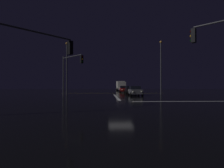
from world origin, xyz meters
TOP-DOWN VIEW (x-y plane):
  - ground at (0.00, 0.00)m, footprint 120.00×120.00m
  - stop_line_north at (0.00, 7.41)m, footprint 0.35×12.63m
  - centre_line_ns at (0.00, 19.01)m, footprint 22.00×0.15m
  - crosswalk_bar_east at (7.51, 0.00)m, footprint 12.63×0.40m
  - sedan_gray at (3.31, 10.44)m, footprint 2.02×4.33m
  - sedan_black at (3.40, 16.68)m, footprint 2.02×4.33m
  - sedan_red at (2.81, 22.86)m, footprint 2.02×4.33m
  - sedan_white at (3.22, 29.53)m, footprint 2.02×4.33m
  - box_truck at (3.31, 37.31)m, footprint 2.68×8.28m
  - traffic_signal_nw at (-6.45, 6.45)m, footprint 3.44×3.44m
  - traffic_signal_sw at (-6.21, -6.21)m, footprint 3.84×3.84m
  - streetlamp_right_near at (8.51, 13.01)m, footprint 0.44×0.44m
  - streetlamp_left_near at (-8.51, 13.01)m, footprint 0.44×0.44m

SIDE VIEW (x-z plane):
  - ground at x=0.00m, z-range -0.10..0.00m
  - crosswalk_bar_east at x=7.51m, z-range 0.00..0.01m
  - stop_line_north at x=0.00m, z-range 0.00..0.01m
  - centre_line_ns at x=0.00m, z-range 0.00..0.01m
  - sedan_gray at x=3.31m, z-range 0.02..1.59m
  - sedan_black at x=3.40m, z-range 0.02..1.59m
  - sedan_red at x=2.81m, z-range 0.02..1.59m
  - sedan_white at x=3.22m, z-range 0.02..1.59m
  - box_truck at x=3.31m, z-range 0.17..3.25m
  - traffic_signal_sw at x=-6.21m, z-range 1.11..6.64m
  - traffic_signal_nw at x=-6.45m, z-range 1.17..7.19m
  - streetlamp_left_near at x=-8.51m, z-range 0.70..10.10m
  - streetlamp_right_near at x=8.51m, z-range 0.70..10.54m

